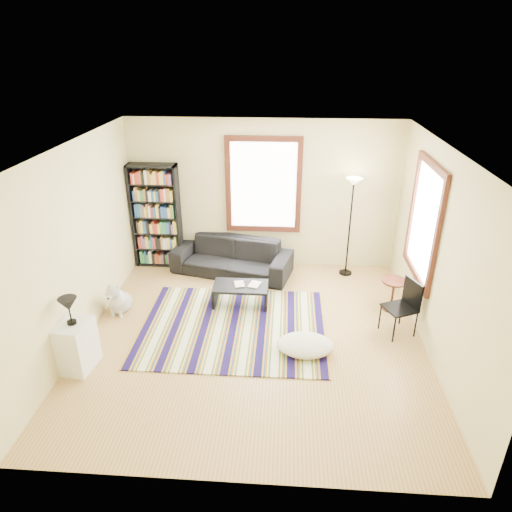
# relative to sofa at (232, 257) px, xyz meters

# --- Properties ---
(floor) EXTENTS (5.00, 5.00, 0.10)m
(floor) POSITION_rel_sofa_xyz_m (0.56, -2.05, -0.37)
(floor) COLOR tan
(floor) RESTS_ON ground
(ceiling) EXTENTS (5.00, 5.00, 0.10)m
(ceiling) POSITION_rel_sofa_xyz_m (0.56, -2.05, 2.53)
(ceiling) COLOR white
(ceiling) RESTS_ON floor
(wall_back) EXTENTS (5.00, 0.10, 2.80)m
(wall_back) POSITION_rel_sofa_xyz_m (0.56, 0.50, 1.08)
(wall_back) COLOR beige
(wall_back) RESTS_ON floor
(wall_front) EXTENTS (5.00, 0.10, 2.80)m
(wall_front) POSITION_rel_sofa_xyz_m (0.56, -4.60, 1.08)
(wall_front) COLOR beige
(wall_front) RESTS_ON floor
(wall_left) EXTENTS (0.10, 5.00, 2.80)m
(wall_left) POSITION_rel_sofa_xyz_m (-1.99, -2.05, 1.08)
(wall_left) COLOR beige
(wall_left) RESTS_ON floor
(wall_right) EXTENTS (0.10, 5.00, 2.80)m
(wall_right) POSITION_rel_sofa_xyz_m (3.11, -2.05, 1.08)
(wall_right) COLOR beige
(wall_right) RESTS_ON floor
(window_back) EXTENTS (1.20, 0.06, 1.60)m
(window_back) POSITION_rel_sofa_xyz_m (0.56, 0.42, 1.28)
(window_back) COLOR white
(window_back) RESTS_ON wall_back
(window_right) EXTENTS (0.06, 1.20, 1.60)m
(window_right) POSITION_rel_sofa_xyz_m (3.03, -1.25, 1.28)
(window_right) COLOR white
(window_right) RESTS_ON wall_right
(rug) EXTENTS (2.84, 2.27, 0.02)m
(rug) POSITION_rel_sofa_xyz_m (0.23, -1.82, -0.31)
(rug) COLOR #140C40
(rug) RESTS_ON floor
(sofa) EXTENTS (2.35, 1.36, 0.64)m
(sofa) POSITION_rel_sofa_xyz_m (0.00, 0.00, 0.00)
(sofa) COLOR black
(sofa) RESTS_ON floor
(bookshelf) EXTENTS (0.90, 0.30, 2.00)m
(bookshelf) POSITION_rel_sofa_xyz_m (-1.45, 0.27, 0.68)
(bookshelf) COLOR black
(bookshelf) RESTS_ON floor
(coffee_table) EXTENTS (0.92, 0.54, 0.36)m
(coffee_table) POSITION_rel_sofa_xyz_m (0.28, -1.14, -0.14)
(coffee_table) COLOR black
(coffee_table) RESTS_ON floor
(book_a) EXTENTS (0.24, 0.20, 0.02)m
(book_a) POSITION_rel_sofa_xyz_m (0.18, -1.14, 0.05)
(book_a) COLOR beige
(book_a) RESTS_ON coffee_table
(book_b) EXTENTS (0.23, 0.27, 0.02)m
(book_b) POSITION_rel_sofa_xyz_m (0.43, -1.09, 0.05)
(book_b) COLOR beige
(book_b) RESTS_ON coffee_table
(floor_cushion) EXTENTS (0.96, 0.84, 0.20)m
(floor_cushion) POSITION_rel_sofa_xyz_m (1.32, -2.35, -0.22)
(floor_cushion) COLOR beige
(floor_cushion) RESTS_ON floor
(floor_lamp) EXTENTS (0.36, 0.36, 1.86)m
(floor_lamp) POSITION_rel_sofa_xyz_m (2.15, 0.10, 0.61)
(floor_lamp) COLOR black
(floor_lamp) RESTS_ON floor
(side_table) EXTENTS (0.43, 0.43, 0.54)m
(side_table) POSITION_rel_sofa_xyz_m (2.76, -1.13, -0.05)
(side_table) COLOR #441B11
(side_table) RESTS_ON floor
(folding_chair) EXTENTS (0.55, 0.54, 0.86)m
(folding_chair) POSITION_rel_sofa_xyz_m (2.71, -1.80, 0.11)
(folding_chair) COLOR black
(folding_chair) RESTS_ON floor
(white_cabinet) EXTENTS (0.44, 0.54, 0.70)m
(white_cabinet) POSITION_rel_sofa_xyz_m (-1.74, -2.91, 0.03)
(white_cabinet) COLOR white
(white_cabinet) RESTS_ON floor
(table_lamp) EXTENTS (0.24, 0.24, 0.38)m
(table_lamp) POSITION_rel_sofa_xyz_m (-1.74, -2.91, 0.57)
(table_lamp) COLOR black
(table_lamp) RESTS_ON white_cabinet
(dog) EXTENTS (0.47, 0.61, 0.56)m
(dog) POSITION_rel_sofa_xyz_m (-1.64, -1.50, -0.04)
(dog) COLOR silver
(dog) RESTS_ON floor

